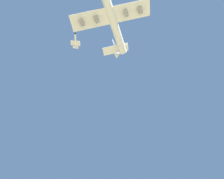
% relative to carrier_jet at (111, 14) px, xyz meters
% --- Properties ---
extents(carrier_jet, '(59.04, 63.50, 21.73)m').
position_rel_carrier_jet_xyz_m(carrier_jet, '(0.00, 0.00, 0.00)').
color(carrier_jet, white).
extents(chase_jet_left_wing, '(9.75, 14.80, 4.00)m').
position_rel_carrier_jet_xyz_m(chase_jet_left_wing, '(12.88, -35.50, 4.30)').
color(chase_jet_left_wing, silver).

